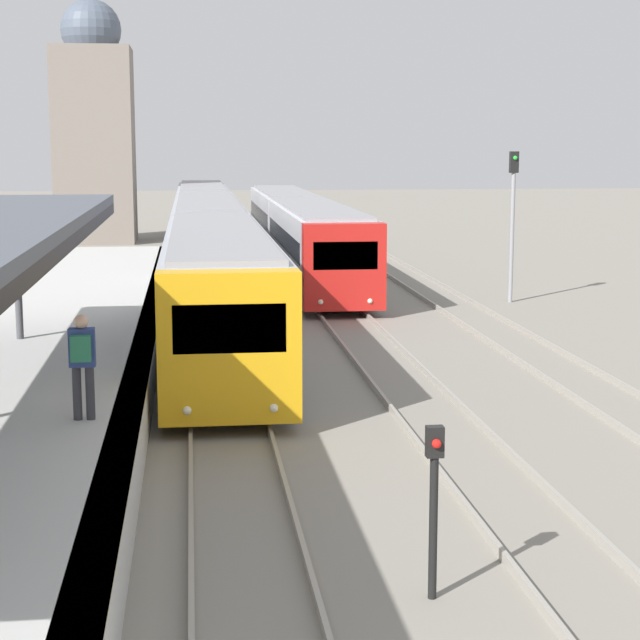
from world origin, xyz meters
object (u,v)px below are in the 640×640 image
object	(u,v)px
train_near	(208,235)
signal_post_near	(434,494)
train_far	(298,229)
person_on_platform	(82,358)
signal_mast_far	(513,208)

from	to	relation	value
train_near	signal_post_near	distance (m)	30.41
train_near	signal_post_near	size ratio (longest dim) A/B	22.50
train_near	train_far	size ratio (longest dim) A/B	1.65
person_on_platform	signal_mast_far	xyz separation A→B (m)	(12.33, 17.99, 1.19)
person_on_platform	train_near	bearing A→B (deg)	84.69
signal_mast_far	person_on_platform	bearing A→B (deg)	-124.42
person_on_platform	signal_mast_far	world-z (taller)	signal_mast_far
person_on_platform	signal_post_near	distance (m)	6.72
person_on_platform	train_far	world-z (taller)	train_far
train_far	signal_post_near	xyz separation A→B (m)	(-1.86, -34.09, -0.41)
signal_post_near	signal_mast_far	xyz separation A→B (m)	(7.91, 23.01, 1.89)
train_far	signal_mast_far	world-z (taller)	signal_mast_far
train_near	signal_post_near	world-z (taller)	train_near
train_far	signal_mast_far	size ratio (longest dim) A/B	5.63
signal_post_near	signal_mast_far	distance (m)	24.40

